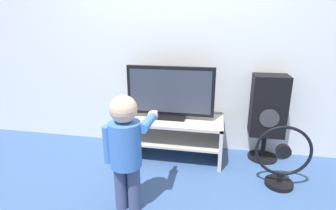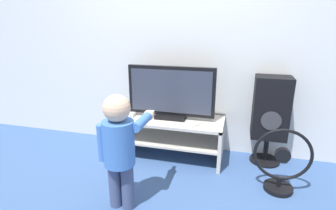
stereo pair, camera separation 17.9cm
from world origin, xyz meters
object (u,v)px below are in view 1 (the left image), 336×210
object	(u,v)px
child	(126,145)
television	(170,93)
remote_primary	(196,125)
speaker_tower	(268,108)
game_console	(132,115)
floor_fan	(282,160)

from	to	relation	value
child	television	bearing A→B (deg)	80.37
remote_primary	speaker_tower	size ratio (longest dim) A/B	0.14
remote_primary	speaker_tower	xyz separation A→B (m)	(0.74, 0.30, 0.13)
child	speaker_tower	size ratio (longest dim) A/B	1.01
television	child	xyz separation A→B (m)	(-0.16, -0.96, -0.17)
game_console	child	xyz separation A→B (m)	(0.27, -0.92, 0.09)
child	speaker_tower	distance (m)	1.61
television	floor_fan	xyz separation A→B (m)	(1.11, -0.40, -0.47)
game_console	remote_primary	size ratio (longest dim) A/B	1.24
child	remote_primary	bearing A→B (deg)	59.43
television	remote_primary	xyz separation A→B (m)	(0.30, -0.17, -0.27)
floor_fan	television	bearing A→B (deg)	160.44
television	child	size ratio (longest dim) A/B	0.99
television	remote_primary	bearing A→B (deg)	-30.28
television	game_console	distance (m)	0.50
child	floor_fan	bearing A→B (deg)	23.73
speaker_tower	floor_fan	bearing A→B (deg)	-81.57
game_console	remote_primary	world-z (taller)	game_console
television	floor_fan	distance (m)	1.27
speaker_tower	floor_fan	size ratio (longest dim) A/B	1.58
child	floor_fan	distance (m)	1.43
speaker_tower	television	bearing A→B (deg)	-173.24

